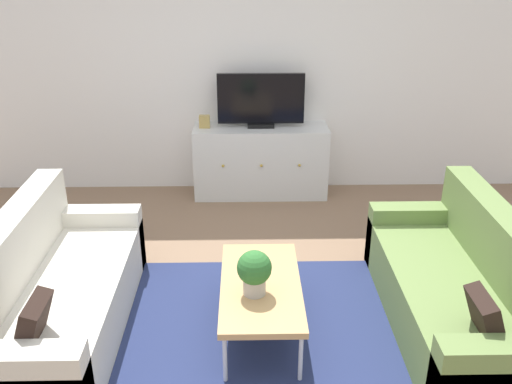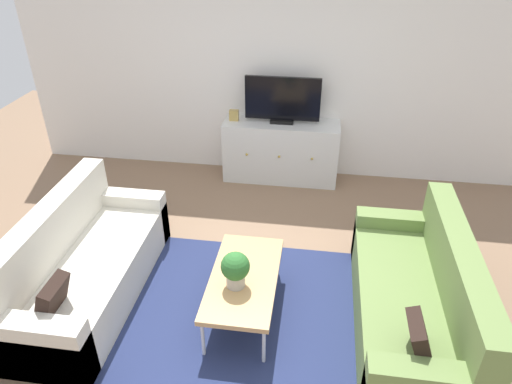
{
  "view_description": "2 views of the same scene",
  "coord_description": "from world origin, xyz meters",
  "px_view_note": "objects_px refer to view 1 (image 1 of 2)",
  "views": [
    {
      "loc": [
        -0.08,
        -3.34,
        2.51
      ],
      "look_at": [
        0.0,
        0.68,
        0.72
      ],
      "focal_mm": 39.09,
      "sensor_mm": 36.0,
      "label": 1
    },
    {
      "loc": [
        0.54,
        -2.99,
        2.96
      ],
      "look_at": [
        0.0,
        0.68,
        0.72
      ],
      "focal_mm": 32.71,
      "sensor_mm": 36.0,
      "label": 2
    }
  ],
  "objects_px": {
    "coffee_table": "(261,287)",
    "mantel_clock": "(205,122)",
    "tv_console": "(261,161)",
    "flat_screen_tv": "(261,101)",
    "couch_left_side": "(50,298)",
    "couch_right_side": "(464,293)",
    "potted_plant": "(254,271)"
  },
  "relations": [
    {
      "from": "couch_left_side",
      "to": "potted_plant",
      "type": "distance_m",
      "value": 1.44
    },
    {
      "from": "couch_right_side",
      "to": "mantel_clock",
      "type": "distance_m",
      "value": 3.12
    },
    {
      "from": "tv_console",
      "to": "flat_screen_tv",
      "type": "distance_m",
      "value": 0.66
    },
    {
      "from": "mantel_clock",
      "to": "potted_plant",
      "type": "bearing_deg",
      "value": -79.23
    },
    {
      "from": "coffee_table",
      "to": "flat_screen_tv",
      "type": "distance_m",
      "value": 2.5
    },
    {
      "from": "coffee_table",
      "to": "couch_right_side",
      "type": "bearing_deg",
      "value": 0.53
    },
    {
      "from": "couch_right_side",
      "to": "potted_plant",
      "type": "xyz_separation_m",
      "value": [
        -1.47,
        -0.13,
        0.28
      ]
    },
    {
      "from": "coffee_table",
      "to": "potted_plant",
      "type": "bearing_deg",
      "value": -111.22
    },
    {
      "from": "couch_left_side",
      "to": "coffee_table",
      "type": "relative_size",
      "value": 1.75
    },
    {
      "from": "couch_right_side",
      "to": "potted_plant",
      "type": "bearing_deg",
      "value": -174.93
    },
    {
      "from": "flat_screen_tv",
      "to": "couch_right_side",
      "type": "bearing_deg",
      "value": -60.5
    },
    {
      "from": "tv_console",
      "to": "flat_screen_tv",
      "type": "relative_size",
      "value": 1.58
    },
    {
      "from": "couch_left_side",
      "to": "couch_right_side",
      "type": "height_order",
      "value": "same"
    },
    {
      "from": "coffee_table",
      "to": "mantel_clock",
      "type": "relative_size",
      "value": 8.37
    },
    {
      "from": "mantel_clock",
      "to": "flat_screen_tv",
      "type": "bearing_deg",
      "value": 1.95
    },
    {
      "from": "tv_console",
      "to": "coffee_table",
      "type": "bearing_deg",
      "value": -91.58
    },
    {
      "from": "mantel_clock",
      "to": "couch_right_side",
      "type": "bearing_deg",
      "value": -50.72
    },
    {
      "from": "flat_screen_tv",
      "to": "coffee_table",
      "type": "bearing_deg",
      "value": -91.56
    },
    {
      "from": "couch_right_side",
      "to": "flat_screen_tv",
      "type": "bearing_deg",
      "value": 119.5
    },
    {
      "from": "couch_right_side",
      "to": "flat_screen_tv",
      "type": "relative_size",
      "value": 2.12
    },
    {
      "from": "couch_right_side",
      "to": "mantel_clock",
      "type": "relative_size",
      "value": 14.65
    },
    {
      "from": "couch_right_side",
      "to": "tv_console",
      "type": "height_order",
      "value": "couch_right_side"
    },
    {
      "from": "couch_right_side",
      "to": "potted_plant",
      "type": "relative_size",
      "value": 6.12
    },
    {
      "from": "flat_screen_tv",
      "to": "mantel_clock",
      "type": "distance_m",
      "value": 0.63
    },
    {
      "from": "coffee_table",
      "to": "mantel_clock",
      "type": "bearing_deg",
      "value": 102.33
    },
    {
      "from": "couch_left_side",
      "to": "flat_screen_tv",
      "type": "height_order",
      "value": "flat_screen_tv"
    },
    {
      "from": "potted_plant",
      "to": "flat_screen_tv",
      "type": "xyz_separation_m",
      "value": [
        0.11,
        2.52,
        0.47
      ]
    },
    {
      "from": "tv_console",
      "to": "flat_screen_tv",
      "type": "bearing_deg",
      "value": 90.0
    },
    {
      "from": "potted_plant",
      "to": "coffee_table",
      "type": "bearing_deg",
      "value": 68.78
    },
    {
      "from": "tv_console",
      "to": "couch_right_side",
      "type": "bearing_deg",
      "value": -60.3
    },
    {
      "from": "coffee_table",
      "to": "potted_plant",
      "type": "height_order",
      "value": "potted_plant"
    },
    {
      "from": "coffee_table",
      "to": "potted_plant",
      "type": "relative_size",
      "value": 3.5
    }
  ]
}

